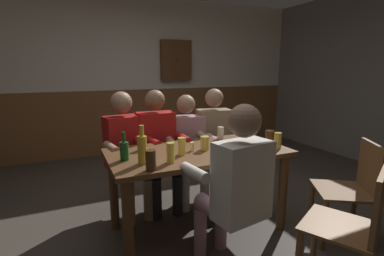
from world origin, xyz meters
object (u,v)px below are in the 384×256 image
at_px(pint_glass_7, 221,133).
at_px(pint_glass_1, 171,153).
at_px(pint_glass_6, 205,143).
at_px(wall_dart_cabinet, 176,60).
at_px(bottle_1, 124,150).
at_px(dining_table, 198,163).
at_px(table_candle, 192,147).
at_px(pint_glass_0, 278,141).
at_px(pint_glass_8, 182,146).
at_px(person_0, 126,147).
at_px(person_2, 188,143).
at_px(bottle_0, 142,148).
at_px(pint_glass_2, 143,143).
at_px(pint_glass_3, 151,160).
at_px(person_1, 158,144).
at_px(person_3, 216,138).
at_px(person_4, 235,183).
at_px(pint_glass_5, 240,147).
at_px(plate_0, 242,142).
at_px(chair_empty_near_right, 353,188).
at_px(condiment_caddy, 248,134).
at_px(chair_empty_near_left, 353,227).
at_px(pint_glass_4, 270,137).

bearing_deg(pint_glass_7, pint_glass_1, -145.10).
bearing_deg(pint_glass_6, wall_dart_cabinet, 74.05).
bearing_deg(bottle_1, dining_table, 1.84).
distance_m(table_candle, pint_glass_0, 0.78).
height_order(pint_glass_6, pint_glass_8, pint_glass_8).
xyz_separation_m(person_0, bottle_1, (-0.14, -0.65, 0.16)).
height_order(person_2, pint_glass_8, person_2).
bearing_deg(wall_dart_cabinet, pint_glass_6, -105.95).
bearing_deg(pint_glass_0, bottle_0, 175.97).
xyz_separation_m(pint_glass_2, pint_glass_3, (-0.09, -0.55, 0.01)).
bearing_deg(pint_glass_7, pint_glass_0, -62.16).
bearing_deg(pint_glass_0, pint_glass_6, 158.93).
xyz_separation_m(person_1, person_3, (0.70, 0.00, -0.00)).
height_order(person_0, pint_glass_8, person_0).
height_order(pint_glass_2, wall_dart_cabinet, wall_dart_cabinet).
height_order(person_1, person_4, same).
bearing_deg(dining_table, pint_glass_1, -146.75).
bearing_deg(pint_glass_5, plate_0, 53.32).
distance_m(person_4, pint_glass_5, 0.47).
height_order(plate_0, pint_glass_7, pint_glass_7).
distance_m(person_2, bottle_0, 1.09).
xyz_separation_m(chair_empty_near_right, pint_glass_0, (-0.46, 0.44, 0.37)).
bearing_deg(pint_glass_5, pint_glass_7, 76.53).
bearing_deg(dining_table, condiment_caddy, 19.42).
bearing_deg(table_candle, pint_glass_5, -40.90).
bearing_deg(plate_0, table_candle, -173.25).
relative_size(chair_empty_near_right, bottle_0, 2.94).
distance_m(pint_glass_5, wall_dart_cabinet, 3.16).
relative_size(table_candle, pint_glass_6, 0.66).
distance_m(person_4, wall_dart_cabinet, 3.59).
bearing_deg(pint_glass_7, bottle_0, -154.28).
bearing_deg(person_2, pint_glass_5, 103.64).
height_order(person_1, person_3, person_1).
height_order(chair_empty_near_left, table_candle, chair_empty_near_left).
bearing_deg(bottle_0, person_0, 88.05).
xyz_separation_m(person_2, bottle_1, (-0.82, -0.65, 0.19)).
height_order(person_1, pint_glass_2, person_1).
height_order(bottle_0, wall_dart_cabinet, wall_dart_cabinet).
distance_m(person_3, pint_glass_5, 0.95).
height_order(person_2, pint_glass_5, person_2).
distance_m(pint_glass_1, pint_glass_8, 0.22).
xyz_separation_m(person_0, condiment_caddy, (1.23, -0.38, 0.10)).
distance_m(chair_empty_near_left, pint_glass_8, 1.35).
bearing_deg(person_3, chair_empty_near_right, 123.84).
bearing_deg(pint_glass_4, chair_empty_near_left, -97.63).
relative_size(person_1, wall_dart_cabinet, 1.80).
bearing_deg(pint_glass_0, person_1, 134.33).
distance_m(person_1, wall_dart_cabinet, 2.52).
height_order(dining_table, person_1, person_1).
xyz_separation_m(person_1, pint_glass_7, (0.57, -0.34, 0.14)).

